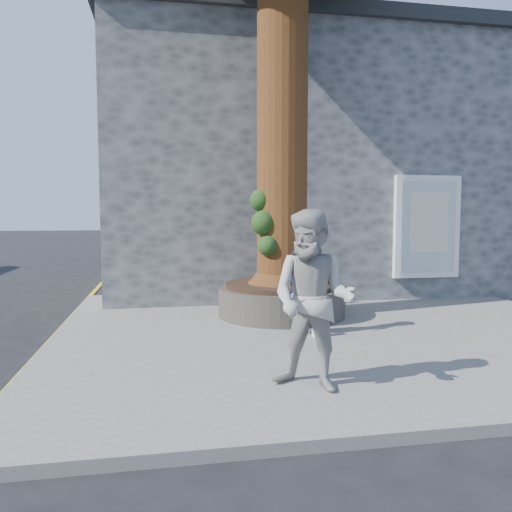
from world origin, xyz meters
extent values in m
plane|color=black|center=(0.00, 0.00, 0.00)|extent=(120.00, 120.00, 0.00)
cube|color=slate|center=(1.50, 1.00, 0.06)|extent=(9.00, 8.00, 0.12)
cube|color=yellow|center=(-3.05, 1.00, 0.00)|extent=(0.10, 30.00, 0.01)
cube|color=#474A4C|center=(2.50, 7.20, 3.00)|extent=(10.00, 8.00, 6.00)
cube|color=black|center=(2.50, 7.20, 6.15)|extent=(10.30, 8.30, 0.30)
cube|color=white|center=(4.30, 3.14, 1.70)|extent=(1.50, 0.12, 2.20)
cube|color=silver|center=(4.30, 3.08, 1.70)|extent=(1.25, 0.04, 1.95)
cube|color=silver|center=(4.30, 3.06, 1.80)|extent=(0.90, 0.02, 1.30)
cylinder|color=black|center=(0.80, 2.00, 0.38)|extent=(2.30, 2.30, 0.52)
cylinder|color=black|center=(0.80, 2.00, 0.68)|extent=(2.04, 2.04, 0.08)
cylinder|color=#442311|center=(0.80, 2.00, 4.47)|extent=(0.90, 0.90, 7.50)
cone|color=#442311|center=(0.80, 2.00, 1.07)|extent=(1.24, 1.24, 0.70)
sphere|color=#123812|center=(0.42, 1.80, 1.82)|extent=(0.44, 0.44, 0.44)
sphere|color=#123812|center=(0.48, 1.70, 1.42)|extent=(0.36, 0.36, 0.36)
sphere|color=#123812|center=(0.40, 1.92, 2.22)|extent=(0.40, 0.40, 0.40)
imported|color=black|center=(0.81, 0.50, 0.93)|extent=(0.63, 0.45, 1.63)
imported|color=#A5A39E|center=(0.21, -1.83, 1.07)|extent=(1.17, 1.12, 1.90)
cube|color=white|center=(0.99, 0.34, 0.26)|extent=(0.22, 0.17, 0.28)
imported|color=gray|center=(1.65, 2.16, 0.91)|extent=(0.24, 0.20, 0.39)
imported|color=gray|center=(1.41, 1.77, 0.91)|extent=(0.28, 0.28, 0.37)
imported|color=gray|center=(0.87, 1.15, 0.90)|extent=(0.21, 0.21, 0.35)
imported|color=gray|center=(1.65, 2.85, 0.87)|extent=(0.37, 0.37, 0.30)
camera|label=1|loc=(-1.33, -6.78, 1.95)|focal=35.00mm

